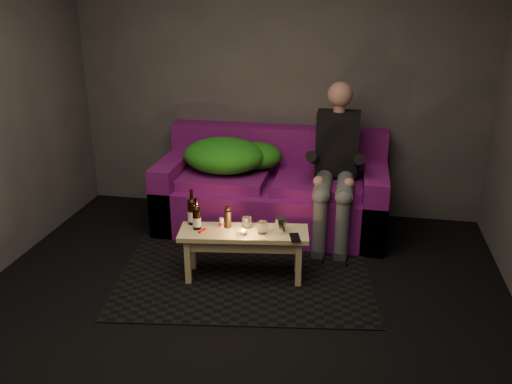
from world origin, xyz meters
TOP-DOWN VIEW (x-y plane):
  - floor at (0.00, 0.00)m, footprint 4.50×4.50m
  - room at (0.00, 0.47)m, footprint 4.50×4.50m
  - rug at (-0.03, 0.82)m, footprint 2.17×1.71m
  - sofa at (0.03, 1.82)m, footprint 2.10×0.95m
  - green_blanket at (-0.38, 1.81)m, footprint 0.92×0.63m
  - person at (0.61, 1.65)m, footprint 0.38×0.87m
  - coffee_table at (-0.03, 0.77)m, footprint 1.03×0.45m
  - beer_bottle_a at (-0.46, 0.83)m, footprint 0.07×0.07m
  - beer_bottle_b at (-0.40, 0.75)m, footprint 0.06×0.06m
  - salt_shaker at (-0.22, 0.82)m, footprint 0.05×0.05m
  - pepper_mill at (-0.17, 0.82)m, footprint 0.07×0.07m
  - tumbler_back at (-0.02, 0.84)m, footprint 0.08×0.08m
  - tealight at (-0.02, 0.71)m, footprint 0.06×0.06m
  - tumbler_front at (0.11, 0.76)m, footprint 0.08×0.08m
  - steel_cup at (0.25, 0.80)m, footprint 0.10×0.10m
  - smartphone at (0.37, 0.73)m, footprint 0.11×0.16m
  - red_lighter at (-0.35, 0.70)m, footprint 0.05×0.08m

SIDE VIEW (x-z plane):
  - floor at x=0.00m, z-range 0.00..0.00m
  - rug at x=-0.03m, z-range 0.00..0.01m
  - sofa at x=0.03m, z-range -0.12..0.78m
  - coffee_table at x=-0.03m, z-range 0.13..0.54m
  - smartphone at x=0.37m, z-range 0.41..0.42m
  - red_lighter at x=-0.35m, z-range 0.41..0.42m
  - tealight at x=-0.02m, z-range 0.41..0.45m
  - salt_shaker at x=-0.22m, z-range 0.41..0.48m
  - tumbler_back at x=-0.02m, z-range 0.41..0.49m
  - tumbler_front at x=0.11m, z-range 0.41..0.50m
  - steel_cup at x=0.25m, z-range 0.41..0.53m
  - pepper_mill at x=-0.17m, z-range 0.41..0.54m
  - beer_bottle_b at x=-0.40m, z-range 0.37..0.63m
  - beer_bottle_a at x=-0.46m, z-range 0.37..0.66m
  - green_blanket at x=-0.38m, z-range 0.52..0.84m
  - person at x=0.61m, z-range 0.03..1.43m
  - room at x=0.00m, z-range -0.61..3.89m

